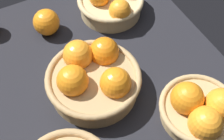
{
  "coord_description": "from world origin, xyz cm",
  "views": [
    {
      "loc": [
        -45.24,
        20.42,
        76.0
      ],
      "look_at": [
        -0.26,
        -3.07,
        7.0
      ],
      "focal_mm": 50.93,
      "sensor_mm": 36.0,
      "label": 1
    }
  ],
  "objects_px": {
    "loose_orange_back_gap": "(46,22)",
    "basket_near_left": "(201,110)",
    "basket_near_right": "(111,1)",
    "basket_center": "(93,77)"
  },
  "relations": [
    {
      "from": "basket_center",
      "to": "loose_orange_back_gap",
      "type": "distance_m",
      "value": 0.26
    },
    {
      "from": "basket_near_right",
      "to": "loose_orange_back_gap",
      "type": "bearing_deg",
      "value": 86.66
    },
    {
      "from": "basket_near_left",
      "to": "basket_near_right",
      "type": "bearing_deg",
      "value": 2.17
    },
    {
      "from": "basket_near_left",
      "to": "loose_orange_back_gap",
      "type": "bearing_deg",
      "value": 26.62
    },
    {
      "from": "basket_center",
      "to": "basket_near_left",
      "type": "relative_size",
      "value": 1.25
    },
    {
      "from": "basket_near_left",
      "to": "basket_center",
      "type": "bearing_deg",
      "value": 43.47
    },
    {
      "from": "basket_near_right",
      "to": "loose_orange_back_gap",
      "type": "distance_m",
      "value": 0.22
    },
    {
      "from": "loose_orange_back_gap",
      "to": "basket_near_left",
      "type": "bearing_deg",
      "value": -153.38
    },
    {
      "from": "basket_near_left",
      "to": "loose_orange_back_gap",
      "type": "relative_size",
      "value": 2.49
    },
    {
      "from": "basket_near_right",
      "to": "loose_orange_back_gap",
      "type": "xyz_separation_m",
      "value": [
        0.01,
        0.21,
        -0.0
      ]
    }
  ]
}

